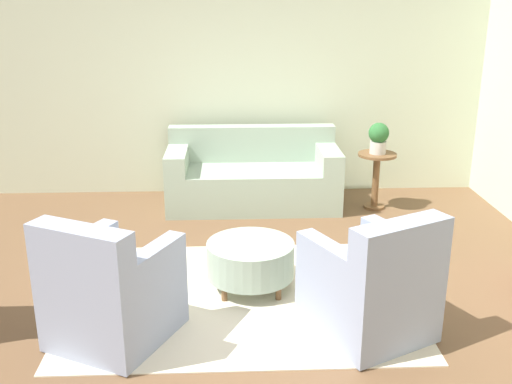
# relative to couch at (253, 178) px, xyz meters

# --- Properties ---
(ground_plane) EXTENTS (16.00, 16.00, 0.00)m
(ground_plane) POSITION_rel_couch_xyz_m (-0.19, -2.33, -0.34)
(ground_plane) COLOR brown
(wall_back) EXTENTS (9.79, 0.12, 2.80)m
(wall_back) POSITION_rel_couch_xyz_m (-0.19, 0.62, 1.06)
(wall_back) COLOR beige
(wall_back) RESTS_ON ground_plane
(rug) EXTENTS (2.80, 2.11, 0.01)m
(rug) POSITION_rel_couch_xyz_m (-0.19, -2.33, -0.33)
(rug) COLOR beige
(rug) RESTS_ON ground_plane
(couch) EXTENTS (2.02, 0.89, 0.91)m
(couch) POSITION_rel_couch_xyz_m (0.00, 0.00, 0.00)
(couch) COLOR #9EB29E
(couch) RESTS_ON ground_plane
(armchair_left) EXTENTS (1.04, 1.07, 0.97)m
(armchair_left) POSITION_rel_couch_xyz_m (-1.15, -2.94, 0.04)
(armchair_left) COLOR #8E99B2
(armchair_left) RESTS_ON rug
(armchair_right) EXTENTS (1.04, 1.07, 0.97)m
(armchair_right) POSITION_rel_couch_xyz_m (0.77, -2.94, 0.04)
(armchair_right) COLOR #8E99B2
(armchair_right) RESTS_ON rug
(ottoman_table) EXTENTS (0.75, 0.75, 0.41)m
(ottoman_table) POSITION_rel_couch_xyz_m (-0.10, -2.17, -0.06)
(ottoman_table) COLOR #9EB29E
(ottoman_table) RESTS_ON rug
(side_table) EXTENTS (0.45, 0.45, 0.67)m
(side_table) POSITION_rel_couch_xyz_m (1.44, -0.18, 0.10)
(side_table) COLOR brown
(side_table) RESTS_ON ground_plane
(potted_plant_on_side_table) EXTENTS (0.24, 0.24, 0.36)m
(potted_plant_on_side_table) POSITION_rel_couch_xyz_m (1.44, -0.18, 0.53)
(potted_plant_on_side_table) COLOR beige
(potted_plant_on_side_table) RESTS_ON side_table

